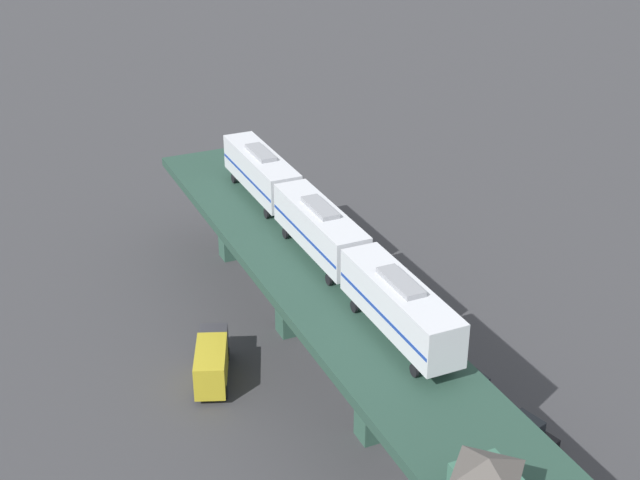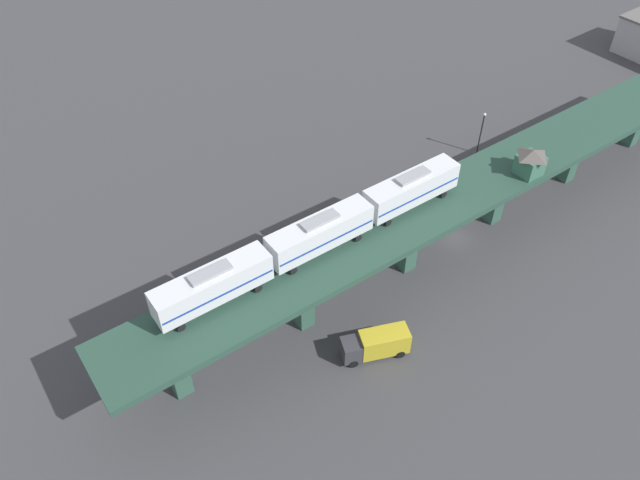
% 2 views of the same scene
% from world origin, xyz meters
% --- Properties ---
extents(ground_plane, '(400.00, 400.00, 0.00)m').
position_xyz_m(ground_plane, '(0.00, 0.00, 0.00)').
color(ground_plane, '#38383A').
extents(elevated_viaduct, '(10.48, 92.17, 8.40)m').
position_xyz_m(elevated_viaduct, '(0.00, -0.19, 7.19)').
color(elevated_viaduct, '#244135').
rests_on(elevated_viaduct, ground).
extents(subway_train, '(3.68, 37.25, 4.45)m').
position_xyz_m(subway_train, '(-0.94, -20.31, 10.94)').
color(subway_train, silver).
rests_on(subway_train, elevated_viaduct).
extents(signal_hut, '(3.29, 3.29, 3.40)m').
position_xyz_m(signal_hut, '(2.22, 8.14, 10.20)').
color(signal_hut, '#33604C').
rests_on(signal_hut, elevated_viaduct).
extents(street_car_black, '(2.91, 4.72, 1.89)m').
position_xyz_m(street_car_black, '(-9.54, -3.76, 0.94)').
color(street_car_black, black).
rests_on(street_car_black, ground).
extents(street_car_blue, '(2.48, 4.63, 1.89)m').
position_xyz_m(street_car_blue, '(-8.91, -9.82, 0.94)').
color(street_car_blue, '#233D93').
rests_on(street_car_blue, ground).
extents(street_car_red, '(2.33, 4.57, 1.89)m').
position_xyz_m(street_car_red, '(-9.65, 20.12, 0.94)').
color(street_car_red, '#AD1E1E').
rests_on(street_car_red, ground).
extents(delivery_truck, '(4.59, 7.53, 3.20)m').
position_xyz_m(delivery_truck, '(8.42, -19.51, 1.76)').
color(delivery_truck, '#333338').
rests_on(delivery_truck, ground).
extents(street_lamp, '(0.44, 0.44, 6.94)m').
position_xyz_m(street_lamp, '(-11.90, 15.50, 4.11)').
color(street_lamp, black).
rests_on(street_lamp, ground).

